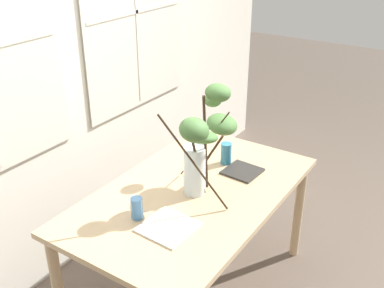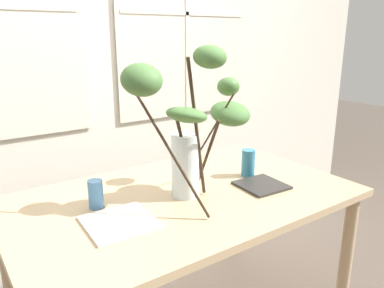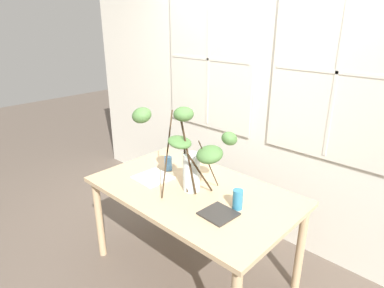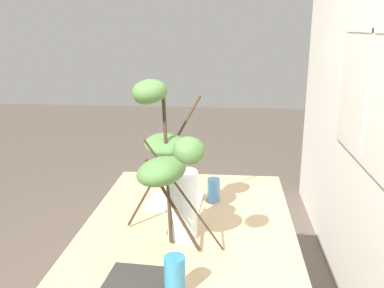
# 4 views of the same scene
# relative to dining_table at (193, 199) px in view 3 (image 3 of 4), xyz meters

# --- Properties ---
(ground) EXTENTS (14.00, 14.00, 0.00)m
(ground) POSITION_rel_dining_table_xyz_m (0.00, 0.00, -0.68)
(ground) COLOR brown
(back_wall_with_windows) EXTENTS (4.93, 0.14, 2.66)m
(back_wall_with_windows) POSITION_rel_dining_table_xyz_m (0.00, 0.95, 0.66)
(back_wall_with_windows) COLOR silver
(back_wall_with_windows) RESTS_ON ground
(dining_table) EXTENTS (1.56, 0.94, 0.77)m
(dining_table) POSITION_rel_dining_table_xyz_m (0.00, 0.00, 0.00)
(dining_table) COLOR tan
(dining_table) RESTS_ON ground
(vase_with_branches) EXTENTS (0.77, 0.48, 0.68)m
(vase_with_branches) POSITION_rel_dining_table_xyz_m (0.02, -0.07, 0.42)
(vase_with_branches) COLOR silver
(vase_with_branches) RESTS_ON dining_table
(drinking_glass_blue_left) EXTENTS (0.06, 0.06, 0.12)m
(drinking_glass_blue_left) POSITION_rel_dining_table_xyz_m (-0.38, 0.10, 0.15)
(drinking_glass_blue_left) COLOR #4C84BC
(drinking_glass_blue_left) RESTS_ON dining_table
(drinking_glass_blue_right) EXTENTS (0.07, 0.07, 0.14)m
(drinking_glass_blue_right) POSITION_rel_dining_table_xyz_m (0.41, 0.01, 0.16)
(drinking_glass_blue_right) COLOR teal
(drinking_glass_blue_right) RESTS_ON dining_table
(plate_square_left) EXTENTS (0.27, 0.27, 0.01)m
(plate_square_left) POSITION_rel_dining_table_xyz_m (-0.36, -0.09, 0.09)
(plate_square_left) COLOR silver
(plate_square_left) RESTS_ON dining_table
(plate_square_right) EXTENTS (0.22, 0.22, 0.01)m
(plate_square_right) POSITION_rel_dining_table_xyz_m (0.36, -0.14, 0.09)
(plate_square_right) COLOR #2D2B28
(plate_square_right) RESTS_ON dining_table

